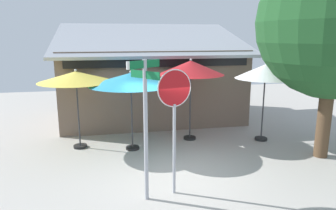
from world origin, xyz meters
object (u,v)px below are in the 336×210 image
object	(u,v)px
street_sign_post	(145,117)
patio_umbrella_mustard_left	(76,77)
patio_umbrella_ivory_far_right	(265,72)
patio_umbrella_teal_center	(131,79)
patio_umbrella_crimson_right	(191,68)
stop_sign	(174,108)

from	to	relation	value
street_sign_post	patio_umbrella_mustard_left	distance (m)	4.14
patio_umbrella_ivory_far_right	patio_umbrella_teal_center	bearing A→B (deg)	-179.98
patio_umbrella_mustard_left	patio_umbrella_crimson_right	bearing A→B (deg)	1.56
patio_umbrella_mustard_left	stop_sign	bearing A→B (deg)	-56.41
patio_umbrella_mustard_left	patio_umbrella_ivory_far_right	bearing A→B (deg)	-4.56
patio_umbrella_mustard_left	street_sign_post	bearing A→B (deg)	-65.40
patio_umbrella_crimson_right	patio_umbrella_ivory_far_right	bearing A→B (deg)	-13.73
street_sign_post	patio_umbrella_mustard_left	xyz separation A→B (m)	(-1.71, 3.74, 0.43)
stop_sign	patio_umbrella_crimson_right	size ratio (longest dim) A/B	1.01
street_sign_post	patio_umbrella_crimson_right	xyz separation A→B (m)	(2.07, 3.85, 0.63)
patio_umbrella_mustard_left	patio_umbrella_crimson_right	xyz separation A→B (m)	(3.79, 0.10, 0.21)
street_sign_post	patio_umbrella_teal_center	world-z (taller)	street_sign_post
patio_umbrella_mustard_left	patio_umbrella_crimson_right	size ratio (longest dim) A/B	0.90
stop_sign	patio_umbrella_crimson_right	distance (m)	3.98
patio_umbrella_crimson_right	patio_umbrella_ivory_far_right	distance (m)	2.54
patio_umbrella_mustard_left	patio_umbrella_crimson_right	distance (m)	3.80
patio_umbrella_ivory_far_right	patio_umbrella_crimson_right	bearing A→B (deg)	166.27
street_sign_post	patio_umbrella_teal_center	xyz separation A→B (m)	(-0.03, 3.24, 0.38)
stop_sign	patio_umbrella_mustard_left	world-z (taller)	stop_sign
street_sign_post	patio_umbrella_ivory_far_right	size ratio (longest dim) A/B	1.14
patio_umbrella_teal_center	patio_umbrella_crimson_right	xyz separation A→B (m)	(2.10, 0.60, 0.25)
stop_sign	patio_umbrella_teal_center	distance (m)	3.17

